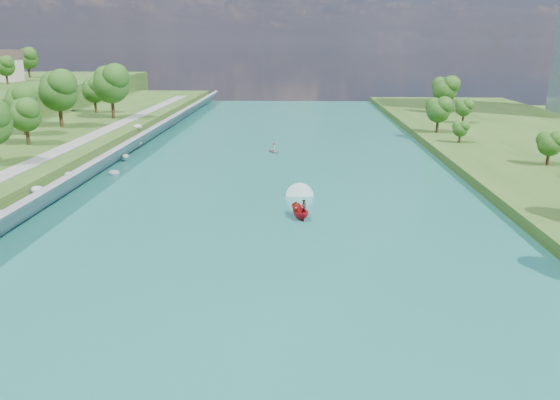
{
  "coord_description": "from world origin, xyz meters",
  "views": [
    {
      "loc": [
        3.73,
        -48.19,
        19.17
      ],
      "look_at": [
        1.62,
        9.55,
        2.5
      ],
      "focal_mm": 35.0,
      "sensor_mm": 36.0,
      "label": 1
    }
  ],
  "objects": [
    {
      "name": "ground",
      "position": [
        0.0,
        0.0,
        0.0
      ],
      "size": [
        260.0,
        260.0,
        0.0
      ],
      "primitive_type": "plane",
      "color": "#2D5119",
      "rests_on": "ground"
    },
    {
      "name": "river_water",
      "position": [
        0.0,
        20.0,
        0.05
      ],
      "size": [
        55.0,
        240.0,
        0.1
      ],
      "primitive_type": "cube",
      "color": "#1B695B",
      "rests_on": "ground"
    },
    {
      "name": "riprap_bank",
      "position": [
        -25.86,
        19.27,
        1.81
      ],
      "size": [
        5.11,
        236.0,
        4.38
      ],
      "color": "slate",
      "rests_on": "ground"
    },
    {
      "name": "riverside_path",
      "position": [
        -32.5,
        20.0,
        3.55
      ],
      "size": [
        3.0,
        200.0,
        0.1
      ],
      "primitive_type": "cube",
      "color": "gray",
      "rests_on": "berm_west"
    },
    {
      "name": "trees_east",
      "position": [
        37.61,
        35.16,
        6.13
      ],
      "size": [
        17.28,
        143.76,
        11.17
      ],
      "color": "#264512",
      "rests_on": "berm_east"
    },
    {
      "name": "motorboat",
      "position": [
        3.82,
        12.42,
        0.74
      ],
      "size": [
        3.6,
        18.87,
        2.01
      ],
      "rotation": [
        0.0,
        0.0,
        3.43
      ],
      "color": "#AF0E18",
      "rests_on": "river_water"
    },
    {
      "name": "raft",
      "position": [
        -0.94,
        48.93,
        0.48
      ],
      "size": [
        3.08,
        3.38,
        1.71
      ],
      "rotation": [
        0.0,
        0.0,
        0.51
      ],
      "color": "#96989E",
      "rests_on": "river_water"
    }
  ]
}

